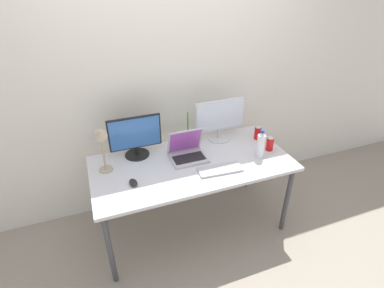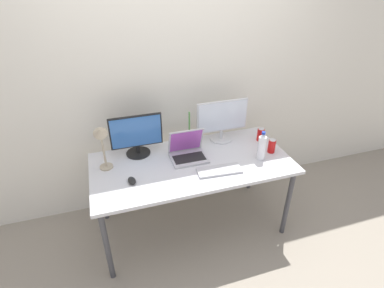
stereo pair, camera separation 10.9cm
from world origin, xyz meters
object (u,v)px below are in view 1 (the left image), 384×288
object	(u,v)px
work_desk	(192,168)
monitor_left	(135,136)
soda_can_by_laptop	(258,133)
desk_lamp	(101,142)
laptop_silver	(187,151)
water_bottle	(261,145)
monitor_center	(220,119)
mouse_by_keyboard	(133,183)
keyboard_main	(220,170)
soda_can_near_keyboard	(270,144)
bamboo_vase	(188,138)

from	to	relation	value
work_desk	monitor_left	xyz separation A→B (m)	(-0.42, 0.27, 0.25)
soda_can_by_laptop	desk_lamp	bearing A→B (deg)	-177.51
laptop_silver	water_bottle	size ratio (longest dim) A/B	1.16
monitor_center	laptop_silver	distance (m)	0.47
monitor_left	mouse_by_keyboard	world-z (taller)	monitor_left
monitor_center	keyboard_main	xyz separation A→B (m)	(-0.22, -0.49, -0.20)
water_bottle	desk_lamp	size ratio (longest dim) A/B	0.62
monitor_left	water_bottle	world-z (taller)	monitor_left
monitor_left	soda_can_by_laptop	xyz separation A→B (m)	(1.16, -0.12, -0.13)
mouse_by_keyboard	soda_can_near_keyboard	size ratio (longest dim) A/B	0.78
work_desk	bamboo_vase	bearing A→B (deg)	77.27
monitor_left	soda_can_near_keyboard	bearing A→B (deg)	-16.24
soda_can_by_laptop	mouse_by_keyboard	bearing A→B (deg)	-167.22
work_desk	soda_can_by_laptop	size ratio (longest dim) A/B	13.49
work_desk	water_bottle	size ratio (longest dim) A/B	6.41
monitor_left	keyboard_main	size ratio (longest dim) A/B	1.24
laptop_silver	soda_can_near_keyboard	xyz separation A→B (m)	(0.74, -0.15, 0.00)
monitor_center	soda_can_by_laptop	distance (m)	0.40
work_desk	laptop_silver	distance (m)	0.15
monitor_left	mouse_by_keyboard	bearing A→B (deg)	-105.66
work_desk	water_bottle	distance (m)	0.62
soda_can_near_keyboard	bamboo_vase	size ratio (longest dim) A/B	0.37
bamboo_vase	water_bottle	bearing A→B (deg)	-37.62
bamboo_vase	soda_can_by_laptop	bearing A→B (deg)	-9.54
work_desk	mouse_by_keyboard	bearing A→B (deg)	-166.32
laptop_silver	keyboard_main	world-z (taller)	laptop_silver
water_bottle	bamboo_vase	world-z (taller)	bamboo_vase
monitor_left	soda_can_by_laptop	bearing A→B (deg)	-5.69
work_desk	mouse_by_keyboard	xyz separation A→B (m)	(-0.53, -0.13, 0.08)
monitor_center	soda_can_near_keyboard	size ratio (longest dim) A/B	3.93
work_desk	bamboo_vase	xyz separation A→B (m)	(0.06, 0.27, 0.13)
laptop_silver	soda_can_near_keyboard	size ratio (longest dim) A/B	2.45
laptop_silver	keyboard_main	bearing A→B (deg)	-57.23
laptop_silver	soda_can_by_laptop	world-z (taller)	laptop_silver
soda_can_near_keyboard	soda_can_by_laptop	xyz separation A→B (m)	(0.01, 0.22, 0.00)
soda_can_by_laptop	laptop_silver	bearing A→B (deg)	-174.64
work_desk	soda_can_by_laptop	bearing A→B (deg)	12.12
mouse_by_keyboard	desk_lamp	world-z (taller)	desk_lamp
mouse_by_keyboard	keyboard_main	bearing A→B (deg)	-15.00
monitor_center	soda_can_near_keyboard	distance (m)	0.51
laptop_silver	soda_can_near_keyboard	world-z (taller)	laptop_silver
keyboard_main	water_bottle	world-z (taller)	water_bottle
work_desk	monitor_center	distance (m)	0.55
monitor_left	desk_lamp	bearing A→B (deg)	-148.25
keyboard_main	mouse_by_keyboard	distance (m)	0.70
monitor_left	keyboard_main	bearing A→B (deg)	-38.71
keyboard_main	soda_can_near_keyboard	size ratio (longest dim) A/B	2.89
laptop_silver	bamboo_vase	xyz separation A→B (m)	(0.07, 0.18, 0.02)
keyboard_main	water_bottle	bearing A→B (deg)	13.81
monitor_center	work_desk	bearing A→B (deg)	-143.25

